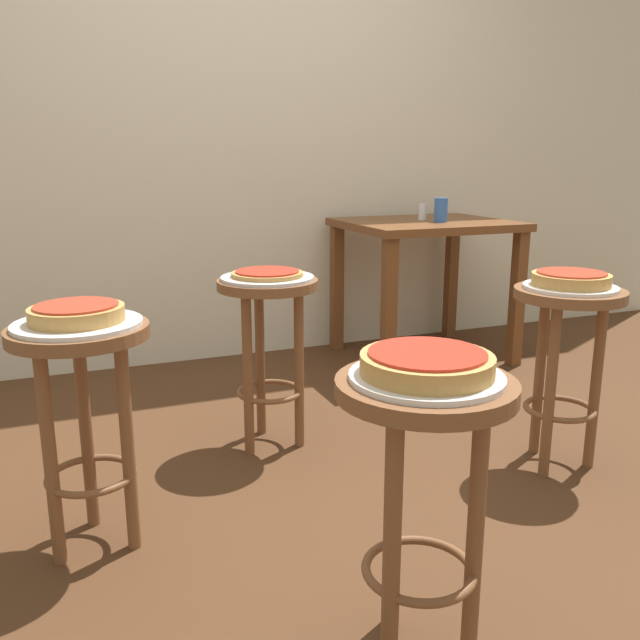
% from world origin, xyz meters
% --- Properties ---
extents(ground_plane, '(6.00, 6.00, 0.00)m').
position_xyz_m(ground_plane, '(0.00, 0.00, 0.00)').
color(ground_plane, '#4C2D19').
extents(back_wall, '(6.00, 0.10, 3.00)m').
position_xyz_m(back_wall, '(0.00, 1.65, 1.50)').
color(back_wall, beige).
rests_on(back_wall, ground_plane).
extents(stool_foreground, '(0.37, 0.37, 0.64)m').
position_xyz_m(stool_foreground, '(-0.26, -0.78, 0.47)').
color(stool_foreground, brown).
rests_on(stool_foreground, ground_plane).
extents(serving_plate_foreground, '(0.31, 0.31, 0.01)m').
position_xyz_m(serving_plate_foreground, '(-0.26, -0.78, 0.64)').
color(serving_plate_foreground, silver).
rests_on(serving_plate_foreground, stool_foreground).
extents(pizza_foreground, '(0.27, 0.27, 0.05)m').
position_xyz_m(pizza_foreground, '(-0.26, -0.78, 0.67)').
color(pizza_foreground, tan).
rests_on(pizza_foreground, serving_plate_foreground).
extents(stool_middle, '(0.37, 0.37, 0.64)m').
position_xyz_m(stool_middle, '(0.68, -0.15, 0.47)').
color(stool_middle, brown).
rests_on(stool_middle, ground_plane).
extents(serving_plate_middle, '(0.31, 0.31, 0.01)m').
position_xyz_m(serving_plate_middle, '(0.68, -0.15, 0.64)').
color(serving_plate_middle, silver).
rests_on(serving_plate_middle, stool_middle).
extents(pizza_middle, '(0.26, 0.26, 0.05)m').
position_xyz_m(pizza_middle, '(0.68, -0.15, 0.67)').
color(pizza_middle, tan).
rests_on(pizza_middle, serving_plate_middle).
extents(stool_leftside, '(0.37, 0.37, 0.64)m').
position_xyz_m(stool_leftside, '(-0.87, -0.06, 0.47)').
color(stool_leftside, brown).
rests_on(stool_leftside, ground_plane).
extents(serving_plate_leftside, '(0.33, 0.33, 0.01)m').
position_xyz_m(serving_plate_leftside, '(-0.87, -0.06, 0.64)').
color(serving_plate_leftside, silver).
rests_on(serving_plate_leftside, stool_leftside).
extents(pizza_leftside, '(0.24, 0.24, 0.05)m').
position_xyz_m(pizza_leftside, '(-0.87, -0.06, 0.67)').
color(pizza_leftside, tan).
rests_on(pizza_leftside, serving_plate_leftside).
extents(stool_rear, '(0.37, 0.37, 0.64)m').
position_xyz_m(stool_rear, '(-0.21, 0.40, 0.47)').
color(stool_rear, brown).
rests_on(stool_rear, ground_plane).
extents(serving_plate_rear, '(0.34, 0.34, 0.01)m').
position_xyz_m(serving_plate_rear, '(-0.21, 0.40, 0.64)').
color(serving_plate_rear, silver).
rests_on(serving_plate_rear, stool_rear).
extents(pizza_rear, '(0.26, 0.26, 0.02)m').
position_xyz_m(pizza_rear, '(-0.21, 0.40, 0.66)').
color(pizza_rear, '#B78442').
rests_on(pizza_rear, serving_plate_rear).
extents(dining_table, '(0.85, 0.72, 0.74)m').
position_xyz_m(dining_table, '(0.92, 1.19, 0.61)').
color(dining_table, brown).
rests_on(dining_table, ground_plane).
extents(cup_near_edge, '(0.07, 0.07, 0.12)m').
position_xyz_m(cup_near_edge, '(0.94, 1.10, 0.80)').
color(cup_near_edge, '#3360B2').
rests_on(cup_near_edge, dining_table).
extents(condiment_shaker, '(0.04, 0.04, 0.09)m').
position_xyz_m(condiment_shaker, '(0.91, 1.23, 0.78)').
color(condiment_shaker, white).
rests_on(condiment_shaker, dining_table).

